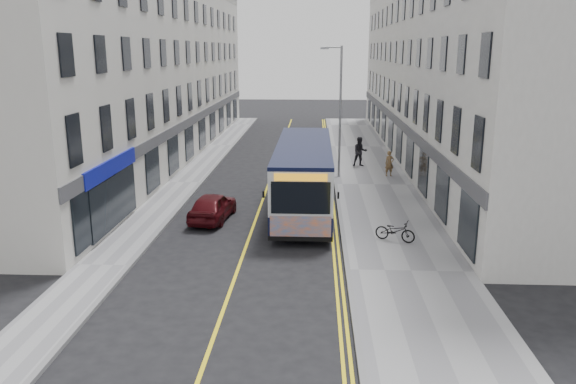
# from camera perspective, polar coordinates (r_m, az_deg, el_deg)

# --- Properties ---
(ground) EXTENTS (140.00, 140.00, 0.00)m
(ground) POSITION_cam_1_polar(r_m,az_deg,el_deg) (21.79, -4.71, -6.71)
(ground) COLOR black
(ground) RESTS_ON ground
(pavement_east) EXTENTS (4.50, 64.00, 0.12)m
(pavement_east) POSITION_cam_1_polar(r_m,az_deg,el_deg) (33.26, 8.75, 0.69)
(pavement_east) COLOR gray
(pavement_east) RESTS_ON ground
(pavement_west) EXTENTS (2.00, 64.00, 0.12)m
(pavement_west) POSITION_cam_1_polar(r_m,az_deg,el_deg) (33.98, -10.48, 0.91)
(pavement_west) COLOR gray
(pavement_west) RESTS_ON ground
(kerb_east) EXTENTS (0.18, 64.00, 0.13)m
(kerb_east) POSITION_cam_1_polar(r_m,az_deg,el_deg) (33.10, 4.87, 0.75)
(kerb_east) COLOR slate
(kerb_east) RESTS_ON ground
(kerb_west) EXTENTS (0.18, 64.00, 0.13)m
(kerb_west) POSITION_cam_1_polar(r_m,az_deg,el_deg) (33.76, -8.82, 0.90)
(kerb_west) COLOR slate
(kerb_west) RESTS_ON ground
(road_centre_line) EXTENTS (0.12, 64.00, 0.01)m
(road_centre_line) POSITION_cam_1_polar(r_m,az_deg,el_deg) (33.20, -2.04, 0.73)
(road_centre_line) COLOR yellow
(road_centre_line) RESTS_ON ground
(road_dbl_yellow_inner) EXTENTS (0.10, 64.00, 0.01)m
(road_dbl_yellow_inner) POSITION_cam_1_polar(r_m,az_deg,el_deg) (33.10, 4.09, 0.65)
(road_dbl_yellow_inner) COLOR yellow
(road_dbl_yellow_inner) RESTS_ON ground
(road_dbl_yellow_outer) EXTENTS (0.10, 64.00, 0.01)m
(road_dbl_yellow_outer) POSITION_cam_1_polar(r_m,az_deg,el_deg) (33.10, 4.44, 0.65)
(road_dbl_yellow_outer) COLOR yellow
(road_dbl_yellow_outer) RESTS_ON ground
(terrace_east) EXTENTS (6.00, 46.00, 13.00)m
(terrace_east) POSITION_cam_1_polar(r_m,az_deg,el_deg) (42.09, 15.14, 12.07)
(terrace_east) COLOR silver
(terrace_east) RESTS_ON ground
(terrace_west) EXTENTS (6.00, 46.00, 13.00)m
(terrace_west) POSITION_cam_1_polar(r_m,az_deg,el_deg) (42.83, -13.44, 12.20)
(terrace_west) COLOR silver
(terrace_west) RESTS_ON ground
(streetlamp) EXTENTS (1.32, 0.18, 8.00)m
(streetlamp) POSITION_cam_1_polar(r_m,az_deg,el_deg) (34.35, 5.20, 8.55)
(streetlamp) COLOR gray
(streetlamp) RESTS_ON ground
(city_bus) EXTENTS (2.68, 11.48, 3.34)m
(city_bus) POSITION_cam_1_polar(r_m,az_deg,el_deg) (27.68, 1.61, 1.84)
(city_bus) COLOR black
(city_bus) RESTS_ON ground
(bicycle) EXTENTS (1.76, 1.21, 0.88)m
(bicycle) POSITION_cam_1_polar(r_m,az_deg,el_deg) (23.51, 10.83, -3.89)
(bicycle) COLOR black
(bicycle) RESTS_ON pavement_east
(pedestrian_near) EXTENTS (0.64, 0.50, 1.57)m
(pedestrian_near) POSITION_cam_1_polar(r_m,az_deg,el_deg) (35.43, 10.26, 2.86)
(pedestrian_near) COLOR brown
(pedestrian_near) RESTS_ON pavement_east
(pedestrian_far) EXTENTS (1.05, 0.87, 1.98)m
(pedestrian_far) POSITION_cam_1_polar(r_m,az_deg,el_deg) (38.13, 7.33, 4.09)
(pedestrian_far) COLOR black
(pedestrian_far) RESTS_ON pavement_east
(car_white) EXTENTS (2.06, 4.46, 1.42)m
(car_white) POSITION_cam_1_polar(r_m,az_deg,el_deg) (40.23, 1.40, 4.16)
(car_white) COLOR white
(car_white) RESTS_ON ground
(car_maroon) EXTENTS (1.98, 4.01, 1.32)m
(car_maroon) POSITION_cam_1_polar(r_m,az_deg,el_deg) (26.50, -7.66, -1.46)
(car_maroon) COLOR #470B10
(car_maroon) RESTS_ON ground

